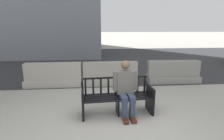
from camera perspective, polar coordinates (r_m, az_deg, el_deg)
ground_plane at (r=3.79m, az=0.92°, el=-19.15°), size 200.00×200.00×0.00m
street_asphalt at (r=12.05m, az=-3.36°, el=3.67°), size 120.00×12.00×0.01m
street_bench at (r=4.27m, az=1.73°, el=-9.22°), size 1.72×0.63×0.88m
seated_person at (r=4.15m, az=4.55°, el=-5.60°), size 0.59×0.74×1.31m
jersey_barrier_centre at (r=6.53m, az=-0.52°, el=-1.68°), size 2.01×0.71×0.84m
jersey_barrier_left at (r=6.70m, az=-18.48°, el=-1.98°), size 2.00×0.68×0.84m
jersey_barrier_right at (r=7.19m, az=19.28°, el=-1.02°), size 2.01×0.72×0.84m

